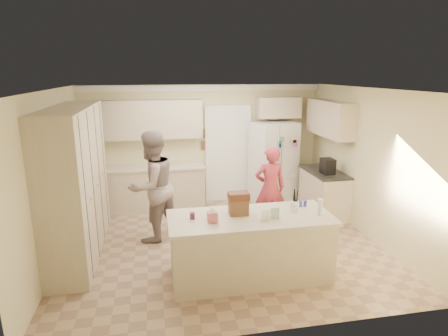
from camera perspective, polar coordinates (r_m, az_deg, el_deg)
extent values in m
cube|color=tan|center=(6.55, -0.30, -11.55)|extent=(5.20, 4.60, 0.02)
cube|color=white|center=(5.89, -0.33, 12.02)|extent=(5.20, 4.60, 0.02)
cube|color=beige|center=(8.31, -3.19, 3.62)|extent=(5.20, 0.02, 2.60)
cube|color=beige|center=(3.96, 5.81, -8.87)|extent=(5.20, 0.02, 2.60)
cube|color=beige|center=(6.19, -24.82, -1.51)|extent=(0.02, 4.60, 2.60)
cube|color=beige|center=(7.03, 21.12, 0.64)|extent=(0.02, 4.60, 2.60)
cube|color=white|center=(8.12, -3.27, 12.11)|extent=(5.20, 0.08, 0.12)
cube|color=beige|center=(6.34, -21.57, -2.00)|extent=(0.60, 2.60, 2.35)
cube|color=beige|center=(8.15, -10.86, -3.07)|extent=(2.20, 0.60, 0.88)
cube|color=#C0B5A0|center=(8.02, -11.02, 0.04)|extent=(2.24, 0.63, 0.04)
cube|color=beige|center=(7.97, -11.37, 7.26)|extent=(2.20, 0.35, 0.80)
cube|color=black|center=(8.42, 0.57, 2.05)|extent=(0.90, 0.06, 2.10)
cube|color=white|center=(8.39, 0.62, 2.00)|extent=(1.02, 0.03, 2.22)
cube|color=brown|center=(8.23, -3.04, 5.29)|extent=(0.15, 0.02, 0.20)
cube|color=brown|center=(8.28, -3.02, 3.44)|extent=(0.15, 0.02, 0.20)
cube|color=white|center=(8.39, 7.52, 0.82)|extent=(1.05, 0.91, 1.80)
cube|color=gray|center=(8.06, 8.30, 0.24)|extent=(0.02, 0.02, 1.78)
cube|color=black|center=(7.93, 6.88, 1.90)|extent=(0.22, 0.03, 0.35)
cylinder|color=silver|center=(8.00, 8.03, 1.24)|extent=(0.02, 0.02, 0.85)
cylinder|color=silver|center=(8.03, 8.71, 1.26)|extent=(0.02, 0.02, 0.85)
cube|color=beige|center=(8.40, 8.28, 9.12)|extent=(0.95, 0.35, 0.45)
cube|color=beige|center=(7.95, 14.91, -3.77)|extent=(0.60, 1.20, 0.88)
cube|color=#2D2B28|center=(7.82, 15.06, -0.57)|extent=(0.63, 1.24, 0.04)
cube|color=beige|center=(7.86, 15.83, 7.27)|extent=(0.35, 1.50, 0.70)
cube|color=black|center=(7.59, 15.52, 0.27)|extent=(0.22, 0.28, 0.30)
cube|color=beige|center=(5.42, 3.97, -12.09)|extent=(2.20, 0.90, 0.88)
cube|color=#C0B5A0|center=(5.23, 4.06, -7.58)|extent=(2.28, 0.96, 0.05)
cylinder|color=white|center=(5.44, 10.62, -5.82)|extent=(0.13, 0.13, 0.15)
cube|color=#CD6D72|center=(5.00, -1.78, -7.45)|extent=(0.13, 0.13, 0.14)
cone|color=white|center=(4.96, -1.79, -6.27)|extent=(0.08, 0.08, 0.08)
cube|color=brown|center=(5.24, 2.22, -5.94)|extent=(0.26, 0.18, 0.22)
cube|color=#592D1E|center=(5.19, 2.23, -4.28)|extent=(0.28, 0.20, 0.10)
cylinder|color=#59263F|center=(5.12, -4.83, -7.27)|extent=(0.07, 0.07, 0.09)
cube|color=white|center=(5.06, 6.32, -7.17)|extent=(0.12, 0.06, 0.16)
cube|color=silver|center=(5.14, 7.77, -6.83)|extent=(0.12, 0.05, 0.16)
cylinder|color=silver|center=(5.36, 14.42, -5.81)|extent=(0.07, 0.07, 0.24)
cylinder|color=#353FA5|center=(5.65, 11.61, -5.38)|extent=(0.05, 0.05, 0.09)
cylinder|color=#353FA5|center=(5.68, 12.26, -5.33)|extent=(0.05, 0.05, 0.09)
imported|color=gray|center=(6.51, -10.90, -2.76)|extent=(1.18, 1.16, 1.92)
imported|color=#B53441|center=(6.95, 7.02, -3.05)|extent=(0.59, 0.40, 1.57)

